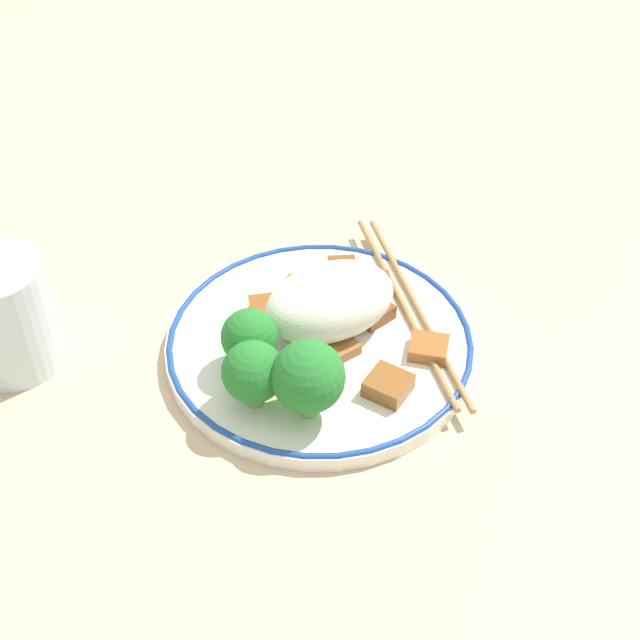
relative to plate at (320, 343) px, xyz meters
name	(u,v)px	position (x,y,z in m)	size (l,w,h in m)	color
ground_plane	(320,351)	(0.00, 0.00, -0.01)	(3.00, 3.00, 0.00)	#C6B28E
plate	(320,343)	(0.00, 0.00, 0.00)	(0.24, 0.24, 0.01)	white
rice_mound	(330,301)	(0.01, 0.01, 0.03)	(0.11, 0.07, 0.05)	white
broccoli_back_left	(247,334)	(-0.06, 0.00, 0.03)	(0.04, 0.04, 0.05)	#7FB756
broccoli_back_center	(253,373)	(-0.07, -0.04, 0.03)	(0.04, 0.04, 0.05)	#7FB756
broccoli_back_right	(308,377)	(-0.04, -0.06, 0.04)	(0.05, 0.05, 0.06)	#7FB756
meat_near_front	(429,348)	(0.07, -0.05, 0.01)	(0.04, 0.04, 0.01)	#995B28
meat_near_left	(377,316)	(0.05, 0.00, 0.01)	(0.03, 0.03, 0.01)	brown
meat_near_right	(388,385)	(0.02, -0.07, 0.01)	(0.04, 0.04, 0.01)	brown
meat_near_back	(299,293)	(0.01, 0.05, 0.01)	(0.04, 0.04, 0.01)	#9E6633
meat_on_rice_edge	(265,309)	(-0.02, 0.05, 0.01)	(0.03, 0.03, 0.01)	brown
meat_mid_left	(329,350)	(0.00, -0.02, 0.01)	(0.04, 0.03, 0.01)	#9E6633
meat_mid_right	(376,287)	(0.07, 0.03, 0.01)	(0.03, 0.03, 0.01)	brown
meat_far_scatter	(343,273)	(0.05, 0.06, 0.01)	(0.04, 0.05, 0.01)	brown
chopsticks	(412,307)	(0.08, -0.01, 0.01)	(0.07, 0.23, 0.01)	#AD8451
drinking_glass	(4,315)	(-0.21, 0.10, 0.04)	(0.07, 0.07, 0.09)	silver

